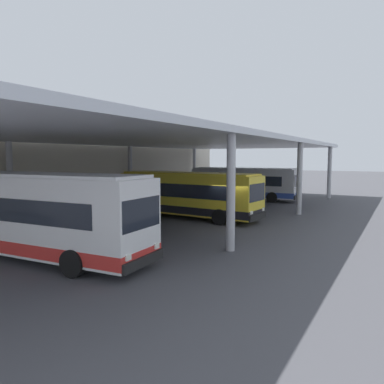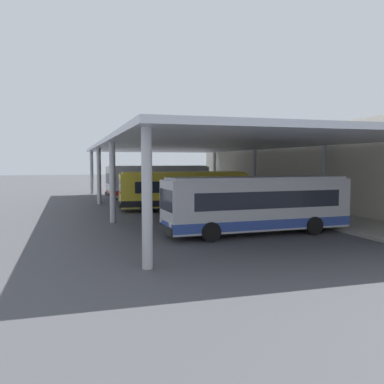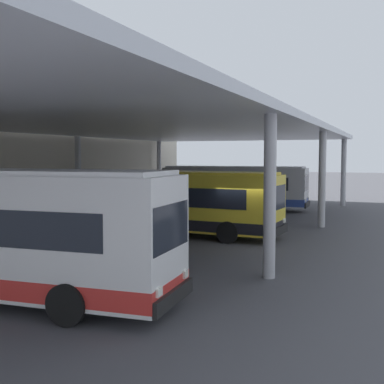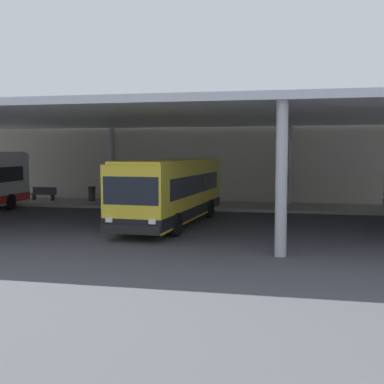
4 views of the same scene
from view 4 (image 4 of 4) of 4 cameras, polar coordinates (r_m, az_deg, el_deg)
The scene contains 7 objects.
ground_plane at distance 20.69m, azimuth -6.94°, elevation -5.23°, with size 200.00×200.00×0.00m, color #47474C.
platform_kerb at distance 31.91m, azimuth -0.06°, elevation -1.54°, with size 42.00×4.50×0.18m, color #A39E93.
station_building_facade at distance 34.90m, azimuth 1.06°, elevation 4.62°, with size 48.00×1.60×7.02m, color beige.
canopy_shelter at distance 25.70m, azimuth -3.02°, elevation 8.61°, with size 40.00×17.00×5.55m.
bus_second_bay at distance 23.93m, azimuth -2.37°, elevation 0.14°, with size 3.16×10.66×3.17m.
bench_waiting at distance 35.65m, azimuth -16.86°, elevation -0.16°, with size 1.80×0.45×0.92m.
trash_bin at distance 34.39m, azimuth -11.57°, elevation -0.20°, with size 0.52×0.52×0.98m.
Camera 4 is at (6.66, -19.26, 3.55)m, focal length 45.86 mm.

